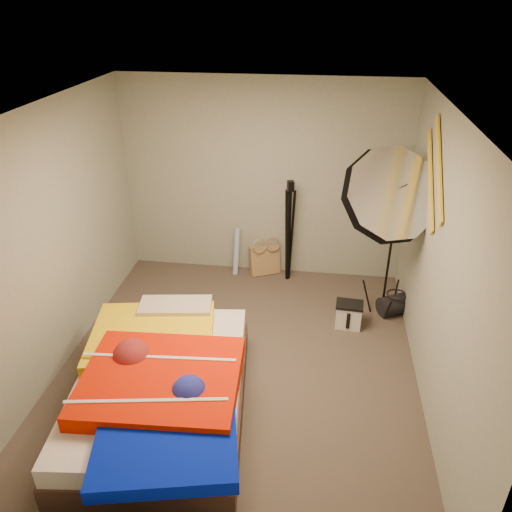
% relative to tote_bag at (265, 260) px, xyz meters
% --- Properties ---
extents(floor, '(4.00, 4.00, 0.00)m').
position_rel_tote_bag_xyz_m(floor, '(-0.04, -1.90, -0.20)').
color(floor, '#4D4439').
rests_on(floor, ground).
extents(ceiling, '(4.00, 4.00, 0.00)m').
position_rel_tote_bag_xyz_m(ceiling, '(-0.04, -1.90, 2.30)').
color(ceiling, silver).
rests_on(ceiling, wall_back).
extents(wall_back, '(3.50, 0.00, 3.50)m').
position_rel_tote_bag_xyz_m(wall_back, '(-0.04, 0.10, 1.05)').
color(wall_back, '#969D8C').
rests_on(wall_back, floor).
extents(wall_front, '(3.50, 0.00, 3.50)m').
position_rel_tote_bag_xyz_m(wall_front, '(-0.04, -3.90, 1.05)').
color(wall_front, '#969D8C').
rests_on(wall_front, floor).
extents(wall_left, '(0.00, 4.00, 4.00)m').
position_rel_tote_bag_xyz_m(wall_left, '(-1.79, -1.90, 1.05)').
color(wall_left, '#969D8C').
rests_on(wall_left, floor).
extents(wall_right, '(0.00, 4.00, 4.00)m').
position_rel_tote_bag_xyz_m(wall_right, '(1.71, -1.90, 1.05)').
color(wall_right, '#969D8C').
rests_on(wall_right, floor).
extents(tote_bag, '(0.43, 0.32, 0.40)m').
position_rel_tote_bag_xyz_m(tote_bag, '(0.00, 0.00, 0.00)').
color(tote_bag, tan).
rests_on(tote_bag, floor).
extents(wrapping_roll, '(0.11, 0.19, 0.63)m').
position_rel_tote_bag_xyz_m(wrapping_roll, '(-0.37, -0.04, 0.12)').
color(wrapping_roll, '#5E85BF').
rests_on(wrapping_roll, floor).
extents(camera_case, '(0.29, 0.22, 0.28)m').
position_rel_tote_bag_xyz_m(camera_case, '(1.07, -1.05, -0.06)').
color(camera_case, silver).
rests_on(camera_case, floor).
extents(duffel_bag, '(0.45, 0.39, 0.23)m').
position_rel_tote_bag_xyz_m(duffel_bag, '(1.61, -0.72, -0.08)').
color(duffel_bag, black).
rests_on(duffel_bag, floor).
extents(wall_stripe_upper, '(0.02, 0.91, 0.78)m').
position_rel_tote_bag_xyz_m(wall_stripe_upper, '(1.69, -1.30, 1.75)').
color(wall_stripe_upper, gold).
rests_on(wall_stripe_upper, wall_right).
extents(wall_stripe_lower, '(0.02, 0.91, 0.78)m').
position_rel_tote_bag_xyz_m(wall_stripe_lower, '(1.69, -1.05, 1.55)').
color(wall_stripe_lower, gold).
rests_on(wall_stripe_lower, wall_right).
extents(bed, '(1.69, 2.31, 0.60)m').
position_rel_tote_bag_xyz_m(bed, '(-0.59, -2.60, 0.10)').
color(bed, '#462D23').
rests_on(bed, floor).
extents(photo_umbrella, '(1.13, 0.97, 2.11)m').
position_rel_tote_bag_xyz_m(photo_umbrella, '(1.34, -0.91, 1.32)').
color(photo_umbrella, black).
rests_on(photo_umbrella, floor).
extents(camera_tripod, '(0.09, 0.09, 1.34)m').
position_rel_tote_bag_xyz_m(camera_tripod, '(0.31, -0.11, 0.57)').
color(camera_tripod, black).
rests_on(camera_tripod, floor).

